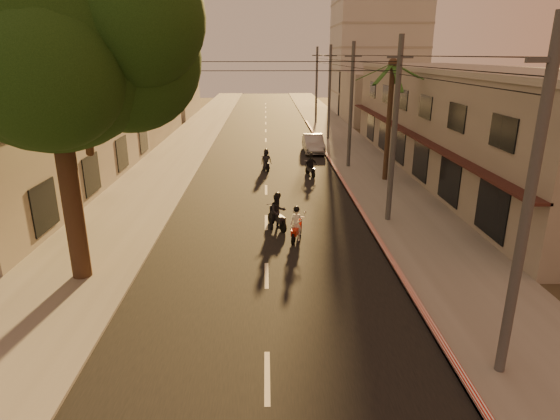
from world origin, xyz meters
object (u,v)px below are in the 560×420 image
Objects in this scene: palm_tree at (393,71)px; broadleaf_tree at (63,43)px; scooter_mid_a at (278,212)px; parked_car at (313,144)px; scooter_far_a at (266,161)px; scooter_mid_b at (311,166)px; scooter_red at (296,225)px.

broadleaf_tree is at bearing -136.52° from palm_tree.
parked_car is (3.57, 18.74, -0.09)m from scooter_mid_a.
scooter_mid_a is 12.10m from scooter_far_a.
broadleaf_tree is 1.48× the size of palm_tree.
scooter_mid_a is 1.13× the size of scooter_far_a.
scooter_mid_a is at bearing -99.23° from scooter_far_a.
broadleaf_tree is 2.60× the size of parked_car.
scooter_mid_a is 1.13× the size of scooter_mid_b.
broadleaf_tree reaches higher than scooter_mid_a.
scooter_far_a is at bearing 134.00° from scooter_mid_b.
parked_car is (4.10, 6.64, 0.02)m from scooter_far_a.
palm_tree is 13.19m from scooter_mid_a.
parked_car is at bearing 100.00° from scooter_red.
palm_tree is (14.61, 13.86, -1.33)m from broadleaf_tree.
scooter_red is 0.36× the size of parked_car.
palm_tree is 4.95× the size of scooter_red.
broadleaf_tree is 20.18m from palm_tree.
broadleaf_tree is 7.31× the size of scooter_red.
parked_car is at bearing 46.56° from scooter_far_a.
scooter_far_a is at bearing 68.77° from broadleaf_tree.
parked_car is (10.74, 23.72, -7.71)m from broadleaf_tree.
scooter_far_a reaches higher than parked_car.
scooter_mid_b is (2.57, 10.31, -0.10)m from scooter_mid_a.
scooter_mid_a is 19.07m from parked_car.
parked_car is (-3.88, 9.86, -6.39)m from palm_tree.
scooter_mid_a is (-7.45, -8.87, -6.30)m from palm_tree.
scooter_mid_a reaches higher than scooter_red.
scooter_red reaches higher than scooter_mid_b.
palm_tree is 1.76× the size of parked_car.
parked_car is at bearing 54.38° from scooter_mid_a.
scooter_red is 20.47m from parked_car.
scooter_red is 11.98m from scooter_mid_b.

